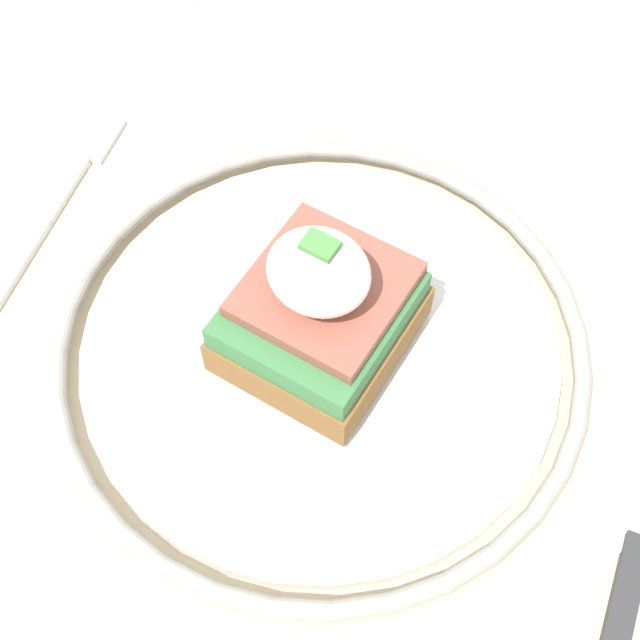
{
  "coord_description": "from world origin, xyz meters",
  "views": [
    {
      "loc": [
        0.12,
        -0.16,
        1.16
      ],
      "look_at": [
        0.0,
        0.03,
        0.78
      ],
      "focal_mm": 50.0,
      "sensor_mm": 36.0,
      "label": 1
    }
  ],
  "objects_px": {
    "sandwich": "(321,309)",
    "knife": "(635,552)",
    "fork": "(59,198)",
    "plate": "(320,347)"
  },
  "relations": [
    {
      "from": "knife",
      "to": "sandwich",
      "type": "bearing_deg",
      "value": 175.34
    },
    {
      "from": "sandwich",
      "to": "knife",
      "type": "height_order",
      "value": "sandwich"
    },
    {
      "from": "fork",
      "to": "knife",
      "type": "relative_size",
      "value": 0.81
    },
    {
      "from": "fork",
      "to": "knife",
      "type": "height_order",
      "value": "knife"
    },
    {
      "from": "plate",
      "to": "fork",
      "type": "height_order",
      "value": "plate"
    },
    {
      "from": "plate",
      "to": "fork",
      "type": "distance_m",
      "value": 0.19
    },
    {
      "from": "plate",
      "to": "knife",
      "type": "height_order",
      "value": "plate"
    },
    {
      "from": "sandwich",
      "to": "fork",
      "type": "bearing_deg",
      "value": 177.38
    },
    {
      "from": "fork",
      "to": "knife",
      "type": "distance_m",
      "value": 0.37
    },
    {
      "from": "sandwich",
      "to": "plate",
      "type": "bearing_deg",
      "value": -155.93
    }
  ]
}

